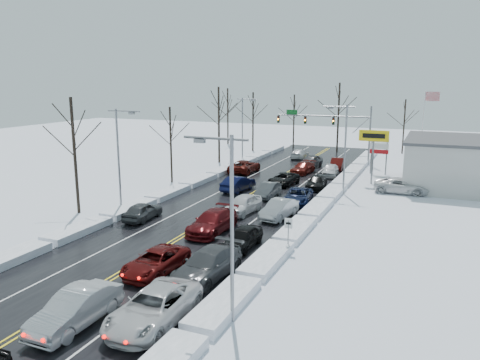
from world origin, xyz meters
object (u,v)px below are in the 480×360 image
at_px(oncoming_car_0, 238,191).
at_px(traffic_signal_mast, 333,124).
at_px(tires_plus_sign, 374,139).
at_px(flagpole, 424,122).

bearing_deg(oncoming_car_0, traffic_signal_mast, -97.26).
height_order(tires_plus_sign, flagpole, flagpole).
bearing_deg(flagpole, oncoming_car_0, -126.65).
bearing_deg(traffic_signal_mast, oncoming_car_0, -104.33).
xyz_separation_m(flagpole, oncoming_car_0, (-17.07, -22.95, -5.93)).
xyz_separation_m(traffic_signal_mast, flagpole, (11.72, 2.01, 0.45)).
distance_m(traffic_signal_mast, flagpole, 11.90).
relative_size(traffic_signal_mast, oncoming_car_0, 2.77).
bearing_deg(tires_plus_sign, traffic_signal_mast, 120.46).
distance_m(tires_plus_sign, oncoming_car_0, 16.09).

